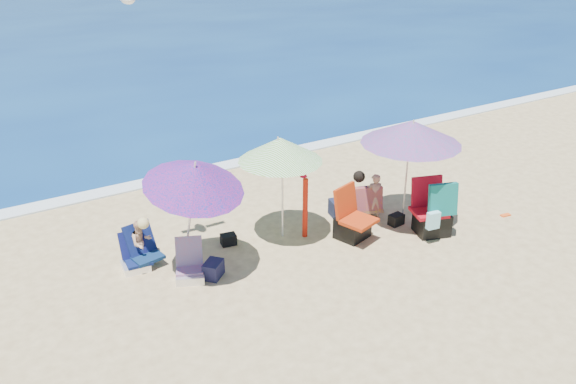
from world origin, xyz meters
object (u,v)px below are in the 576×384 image
umbrella_blue (195,175)px  chair_rainbow (190,268)px  person_center (369,197)px  camp_chair_left (352,223)px  person_left (142,242)px  furled_umbrella (305,201)px  camp_chair_right (433,215)px  umbrella_striped (280,149)px  umbrella_turquoise (412,132)px  chair_navy (135,260)px

umbrella_blue → chair_rainbow: (-0.21, 0.01, -1.69)m
umbrella_blue → person_center: bearing=2.5°
camp_chair_left → person_center: 0.92m
umbrella_blue → person_left: bearing=130.4°
camp_chair_left → person_left: camp_chair_left is taller
furled_umbrella → camp_chair_right: bearing=-29.9°
umbrella_striped → furled_umbrella: umbrella_striped is taller
chair_rainbow → camp_chair_left: size_ratio=0.72×
umbrella_turquoise → umbrella_blue: (-4.25, 0.37, -0.07)m
umbrella_striped → umbrella_turquoise: bearing=-18.0°
furled_umbrella → person_center: bearing=-2.6°
furled_umbrella → camp_chair_right: (2.14, -1.23, -0.32)m
camp_chair_left → umbrella_blue: bearing=174.2°
umbrella_striped → umbrella_blue: 1.88m
person_center → umbrella_striped: bearing=172.8°
umbrella_blue → furled_umbrella: umbrella_blue is taller
furled_umbrella → umbrella_turquoise: bearing=-17.1°
furled_umbrella → person_left: bearing=168.0°
umbrella_striped → furled_umbrella: bearing=-22.1°
chair_navy → camp_chair_left: camp_chair_left is taller
umbrella_striped → umbrella_blue: (-1.83, -0.41, 0.06)m
chair_navy → person_left: bearing=27.8°
umbrella_blue → chair_rainbow: 1.71m
chair_navy → person_center: person_center is taller
umbrella_striped → chair_navy: size_ratio=3.32×
umbrella_blue → furled_umbrella: (2.26, 0.24, -1.13)m
chair_rainbow → umbrella_turquoise: bearing=-5.0°
chair_navy → camp_chair_right: 5.61m
chair_navy → chair_rainbow: bearing=-47.8°
furled_umbrella → chair_navy: furled_umbrella is taller
umbrella_turquoise → chair_navy: bearing=167.3°
furled_umbrella → chair_rainbow: bearing=-174.8°
umbrella_turquoise → umbrella_blue: 4.26m
umbrella_striped → camp_chair_right: 3.25m
umbrella_striped → camp_chair_left: umbrella_striped is taller
furled_umbrella → chair_navy: (-3.18, 0.55, -0.57)m
umbrella_blue → chair_navy: umbrella_blue is taller
umbrella_turquoise → furled_umbrella: size_ratio=1.66×
umbrella_striped → umbrella_blue: bearing=-167.4°
furled_umbrella → camp_chair_left: 1.00m
chair_rainbow → person_center: person_center is taller
umbrella_blue → chair_navy: 2.08m
umbrella_striped → camp_chair_left: size_ratio=1.98×
chair_navy → umbrella_turquoise: bearing=-12.7°
umbrella_turquoise → camp_chair_left: umbrella_turquoise is taller
umbrella_turquoise → umbrella_blue: umbrella_blue is taller
person_left → camp_chair_right: bearing=-20.0°
chair_navy → person_left: person_left is taller
camp_chair_right → person_left: 5.48m
camp_chair_left → camp_chair_right: 1.57m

